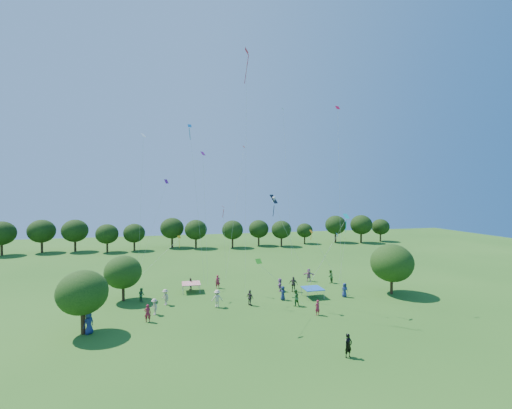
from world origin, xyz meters
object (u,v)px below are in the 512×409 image
object	(u,v)px
man_in_black	(348,346)
red_high_kite	(246,103)
tent_red_stripe	(191,283)
pirate_kite	(275,201)
near_tree_north	(123,272)
near_tree_west	(82,293)
near_tree_east	(392,263)
tent_blue	(313,288)

from	to	relation	value
man_in_black	red_high_kite	xyz separation A→B (m)	(-4.91, 13.37, 20.88)
tent_red_stripe	pirate_kite	size ratio (longest dim) A/B	0.20
near_tree_north	tent_red_stripe	bearing A→B (deg)	12.74
near_tree_west	man_in_black	bearing A→B (deg)	-24.45
near_tree_north	near_tree_east	distance (m)	31.57
near_tree_east	pirate_kite	world-z (taller)	pirate_kite
near_tree_north	tent_blue	world-z (taller)	near_tree_north
tent_red_stripe	red_high_kite	distance (m)	22.42
near_tree_west	tent_blue	distance (m)	24.12
near_tree_north	pirate_kite	size ratio (longest dim) A/B	0.48
near_tree_west	man_in_black	size ratio (longest dim) A/B	3.12
man_in_black	near_tree_east	bearing A→B (deg)	29.17
man_in_black	pirate_kite	distance (m)	16.42
near_tree_north	tent_red_stripe	size ratio (longest dim) A/B	2.33
near_tree_north	pirate_kite	bearing A→B (deg)	-19.08
near_tree_west	near_tree_north	size ratio (longest dim) A/B	1.08
near_tree_north	near_tree_east	size ratio (longest dim) A/B	0.85
tent_red_stripe	tent_blue	bearing A→B (deg)	-21.96
man_in_black	near_tree_west	bearing A→B (deg)	139.08
pirate_kite	near_tree_north	bearing A→B (deg)	160.92
near_tree_east	red_high_kite	xyz separation A→B (m)	(-17.94, 0.04, 18.01)
near_tree_north	near_tree_east	xyz separation A→B (m)	(31.21, -4.74, 0.49)
tent_blue	man_in_black	distance (m)	14.61
near_tree_east	tent_blue	bearing A→B (deg)	174.60
tent_red_stripe	red_high_kite	world-z (taller)	red_high_kite
near_tree_east	man_in_black	world-z (taller)	near_tree_east
near_tree_west	tent_blue	size ratio (longest dim) A/B	2.52
near_tree_west	man_in_black	xyz separation A→B (m)	(20.26, -9.21, -2.73)
near_tree_east	tent_red_stripe	size ratio (longest dim) A/B	2.74
near_tree_west	near_tree_north	bearing A→B (deg)	76.78
tent_red_stripe	man_in_black	bearing A→B (deg)	-61.97
red_high_kite	near_tree_north	bearing A→B (deg)	160.50
near_tree_north	man_in_black	bearing A→B (deg)	-44.82
near_tree_east	pirate_kite	size ratio (longest dim) A/B	0.56
man_in_black	tent_red_stripe	bearing A→B (deg)	101.56
near_tree_north	pirate_kite	distance (m)	18.93
pirate_kite	red_high_kite	size ratio (longest dim) A/B	0.41
near_tree_north	red_high_kite	xyz separation A→B (m)	(13.27, -4.70, 18.50)
man_in_black	red_high_kite	size ratio (longest dim) A/B	0.07
tent_red_stripe	near_tree_east	bearing A→B (deg)	-15.33
tent_blue	near_tree_east	bearing A→B (deg)	-5.40
tent_blue	red_high_kite	size ratio (longest dim) A/B	0.08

